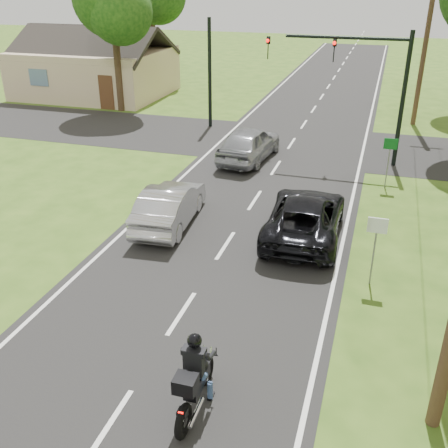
{
  "coord_description": "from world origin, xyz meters",
  "views": [
    {
      "loc": [
        4.47,
        -10.66,
        8.2
      ],
      "look_at": [
        0.26,
        3.0,
        1.3
      ],
      "focal_mm": 42.0,
      "sensor_mm": 36.0,
      "label": 1
    }
  ],
  "objects": [
    {
      "name": "silver_suv",
      "position": [
        -1.49,
        12.76,
        0.83
      ],
      "size": [
        2.38,
        4.96,
        1.64
      ],
      "primitive_type": "imported",
      "rotation": [
        0.0,
        0.0,
        3.05
      ],
      "color": "#97989E",
      "rests_on": "road"
    },
    {
      "name": "ground",
      "position": [
        0.0,
        0.0,
        0.0
      ],
      "size": [
        140.0,
        140.0,
        0.0
      ],
      "primitive_type": "plane",
      "color": "#335417",
      "rests_on": "ground"
    },
    {
      "name": "sign_green",
      "position": [
        4.9,
        10.98,
        1.6
      ],
      "size": [
        0.55,
        0.07,
        2.12
      ],
      "color": "slate",
      "rests_on": "ground"
    },
    {
      "name": "dark_suv",
      "position": [
        2.37,
        5.5,
        0.74
      ],
      "size": [
        2.58,
        5.3,
        1.45
      ],
      "primitive_type": "imported",
      "rotation": [
        0.0,
        0.0,
        3.17
      ],
      "color": "black",
      "rests_on": "road"
    },
    {
      "name": "silver_sedan",
      "position": [
        -2.38,
        5.0,
        0.74
      ],
      "size": [
        1.91,
        4.54,
        1.46
      ],
      "primitive_type": "imported",
      "rotation": [
        0.0,
        0.0,
        3.23
      ],
      "color": "#B6B6BB",
      "rests_on": "road"
    },
    {
      "name": "motorcycle_rider",
      "position": [
        1.5,
        -3.07,
        0.74
      ],
      "size": [
        0.62,
        2.18,
        1.88
      ],
      "rotation": [
        0.0,
        0.0,
        0.01
      ],
      "color": "black",
      "rests_on": "ground"
    },
    {
      "name": "signal_pole_far",
      "position": [
        -5.2,
        18.0,
        3.0
      ],
      "size": [
        0.2,
        0.2,
        6.0
      ],
      "primitive_type": "cylinder",
      "color": "black",
      "rests_on": "ground"
    },
    {
      "name": "traffic_signal",
      "position": [
        3.34,
        14.0,
        4.14
      ],
      "size": [
        6.38,
        0.44,
        6.0
      ],
      "color": "black",
      "rests_on": "ground"
    },
    {
      "name": "cross_road",
      "position": [
        0.0,
        16.0,
        0.01
      ],
      "size": [
        60.0,
        7.0,
        0.01
      ],
      "primitive_type": "cube",
      "color": "black",
      "rests_on": "ground"
    },
    {
      "name": "utility_pole_far",
      "position": [
        6.2,
        22.0,
        5.08
      ],
      "size": [
        1.6,
        0.28,
        10.0
      ],
      "color": "brown",
      "rests_on": "ground"
    },
    {
      "name": "tree_left_near",
      "position": [
        -11.73,
        19.78,
        6.53
      ],
      "size": [
        5.12,
        4.96,
        9.22
      ],
      "color": "#332316",
      "rests_on": "ground"
    },
    {
      "name": "house",
      "position": [
        -16.0,
        24.0,
        1.77
      ],
      "size": [
        10.2,
        8.0,
        4.84
      ],
      "color": "tan",
      "rests_on": "ground"
    },
    {
      "name": "sign_white",
      "position": [
        4.7,
        2.98,
        1.6
      ],
      "size": [
        0.55,
        0.07,
        2.12
      ],
      "color": "slate",
      "rests_on": "ground"
    },
    {
      "name": "road",
      "position": [
        0.0,
        10.0,
        0.01
      ],
      "size": [
        8.0,
        100.0,
        0.01
      ],
      "primitive_type": "cube",
      "color": "black",
      "rests_on": "ground"
    }
  ]
}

